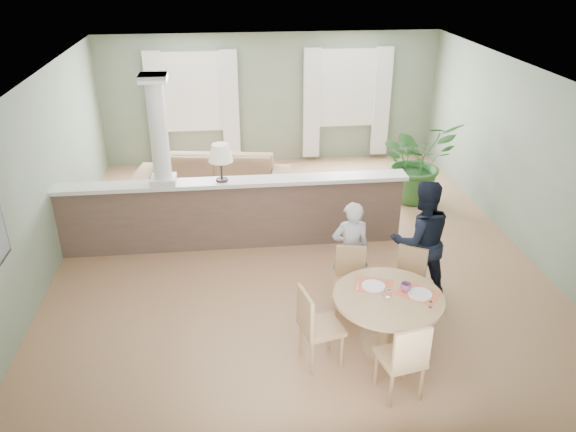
{
  "coord_description": "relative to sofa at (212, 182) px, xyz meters",
  "views": [
    {
      "loc": [
        -0.93,
        -7.58,
        4.29
      ],
      "look_at": [
        -0.2,
        -1.0,
        1.06
      ],
      "focal_mm": 35.0,
      "sensor_mm": 36.0,
      "label": 1
    }
  ],
  "objects": [
    {
      "name": "man_person",
      "position": [
        2.73,
        -3.31,
        0.42
      ],
      "size": [
        0.83,
        0.66,
        1.66
      ],
      "primitive_type": "imported",
      "rotation": [
        0.0,
        0.0,
        3.18
      ],
      "color": "black",
      "rests_on": "ground"
    },
    {
      "name": "pony_wall",
      "position": [
        0.27,
        -1.67,
        0.3
      ],
      "size": [
        5.32,
        0.38,
        2.7
      ],
      "color": "brown",
      "rests_on": "ground"
    },
    {
      "name": "chair_side",
      "position": [
        1.17,
        -4.51,
        0.12
      ],
      "size": [
        0.52,
        0.52,
        0.96
      ],
      "rotation": [
        0.0,
        0.0,
        1.8
      ],
      "color": "tan",
      "rests_on": "ground"
    },
    {
      "name": "room_shell",
      "position": [
        1.23,
        -1.25,
        1.4
      ],
      "size": [
        7.02,
        8.02,
        2.71
      ],
      "color": "gray",
      "rests_on": "ground"
    },
    {
      "name": "sofa",
      "position": [
        0.0,
        0.0,
        0.0
      ],
      "size": [
        2.93,
        1.51,
        0.82
      ],
      "primitive_type": "imported",
      "rotation": [
        0.0,
        0.0,
        -0.15
      ],
      "color": "#947250",
      "rests_on": "ground"
    },
    {
      "name": "ground",
      "position": [
        1.25,
        -1.87,
        -0.41
      ],
      "size": [
        8.0,
        8.0,
        0.0
      ],
      "primitive_type": "plane",
      "color": "tan",
      "rests_on": "ground"
    },
    {
      "name": "dining_table",
      "position": [
        2.03,
        -4.38,
        0.19
      ],
      "size": [
        1.24,
        1.24,
        0.85
      ],
      "rotation": [
        0.0,
        0.0,
        -0.33
      ],
      "color": "tan",
      "rests_on": "ground"
    },
    {
      "name": "houseplant",
      "position": [
        3.69,
        -0.24,
        0.35
      ],
      "size": [
        1.66,
        1.55,
        1.51
      ],
      "primitive_type": "imported",
      "rotation": [
        0.0,
        0.0,
        0.33
      ],
      "color": "#2B5E25",
      "rests_on": "ground"
    },
    {
      "name": "chair_far_man",
      "position": [
        2.51,
        -3.62,
        0.07
      ],
      "size": [
        0.54,
        0.54,
        0.87
      ],
      "rotation": [
        0.0,
        0.0,
        -0.56
      ],
      "color": "tan",
      "rests_on": "ground"
    },
    {
      "name": "child_person",
      "position": [
        1.84,
        -3.22,
        0.28
      ],
      "size": [
        0.51,
        0.34,
        1.37
      ],
      "primitive_type": "imported",
      "rotation": [
        0.0,
        0.0,
        3.16
      ],
      "color": "#ADADB2",
      "rests_on": "ground"
    },
    {
      "name": "chair_far_boy",
      "position": [
        1.77,
        -3.55,
        0.08
      ],
      "size": [
        0.46,
        0.46,
        0.88
      ],
      "rotation": [
        0.0,
        0.0,
        -0.18
      ],
      "color": "tan",
      "rests_on": "ground"
    },
    {
      "name": "chair_near",
      "position": [
        1.99,
        -5.15,
        0.11
      ],
      "size": [
        0.5,
        0.5,
        0.94
      ],
      "rotation": [
        0.0,
        0.0,
        3.34
      ],
      "color": "tan",
      "rests_on": "ground"
    }
  ]
}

